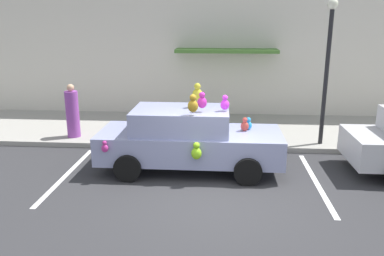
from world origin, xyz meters
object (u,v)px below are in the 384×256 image
teddy_bear_on_sidewalk (149,128)px  street_lamp_post (328,58)px  plush_covered_car (188,138)px  pedestrian_near_shopfront (72,113)px

teddy_bear_on_sidewalk → street_lamp_post: size_ratio=0.19×
plush_covered_car → pedestrian_near_shopfront: bearing=150.9°
plush_covered_car → teddy_bear_on_sidewalk: 2.38m
plush_covered_car → street_lamp_post: 4.52m
street_lamp_post → pedestrian_near_shopfront: street_lamp_post is taller
teddy_bear_on_sidewalk → pedestrian_near_shopfront: bearing=177.6°
plush_covered_car → pedestrian_near_shopfront: (-3.68, 2.05, 0.09)m
pedestrian_near_shopfront → street_lamp_post: bearing=-1.0°
street_lamp_post → pedestrian_near_shopfront: size_ratio=2.47×
pedestrian_near_shopfront → plush_covered_car: bearing=-29.1°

